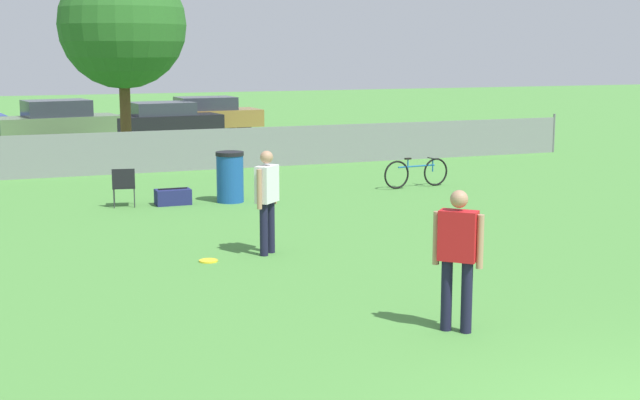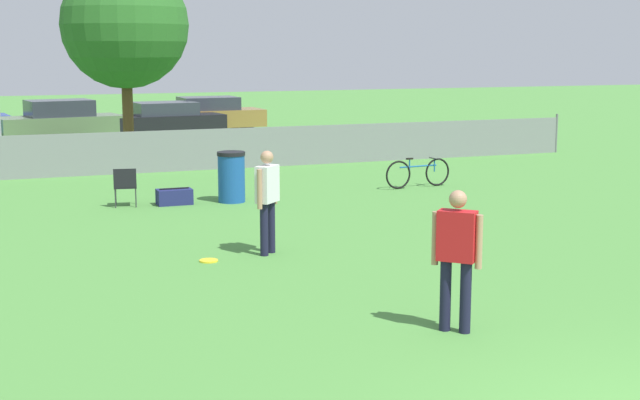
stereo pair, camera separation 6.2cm
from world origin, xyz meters
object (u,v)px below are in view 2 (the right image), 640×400
(gear_bag_sideline, at_px, (174,197))
(player_receiver_white, at_px, (267,195))
(frisbee_disc, at_px, (209,261))
(parked_car_dark, at_px, (165,120))
(tree_near_pole, at_px, (125,25))
(bicycle_sideline, at_px, (418,173))
(parked_car_olive, at_px, (60,122))
(parked_car_tan, at_px, (209,115))
(player_thrower_red, at_px, (457,250))
(folding_chair_sideline, at_px, (125,184))
(trash_bin, at_px, (231,177))

(gear_bag_sideline, bearing_deg, player_receiver_white, -85.36)
(frisbee_disc, bearing_deg, parked_car_dark, 80.30)
(tree_near_pole, height_order, frisbee_disc, tree_near_pole)
(bicycle_sideline, relative_size, parked_car_olive, 0.40)
(parked_car_dark, height_order, parked_car_tan, parked_car_tan)
(player_receiver_white, bearing_deg, player_thrower_red, -124.29)
(player_receiver_white, bearing_deg, parked_car_dark, 38.89)
(bicycle_sideline, xyz_separation_m, parked_car_olive, (-6.86, 13.63, 0.35))
(player_receiver_white, bearing_deg, folding_chair_sideline, 60.96)
(gear_bag_sideline, bearing_deg, tree_near_pole, 86.77)
(parked_car_dark, bearing_deg, frisbee_disc, -105.26)
(folding_chair_sideline, relative_size, parked_car_dark, 0.19)
(folding_chair_sideline, distance_m, parked_car_dark, 14.74)
(frisbee_disc, bearing_deg, tree_near_pole, 85.54)
(tree_near_pole, relative_size, parked_car_tan, 1.35)
(parked_car_dark, bearing_deg, tree_near_pole, -117.09)
(parked_car_olive, distance_m, parked_car_tan, 6.27)
(gear_bag_sideline, bearing_deg, parked_car_tan, 73.25)
(trash_bin, bearing_deg, parked_car_tan, 77.38)
(tree_near_pole, xyz_separation_m, trash_bin, (0.72, -8.74, -3.36))
(folding_chair_sideline, bearing_deg, bicycle_sideline, -169.33)
(player_receiver_white, relative_size, parked_car_dark, 0.38)
(folding_chair_sideline, height_order, gear_bag_sideline, folding_chair_sideline)
(player_receiver_white, height_order, bicycle_sideline, player_receiver_white)
(folding_chair_sideline, bearing_deg, tree_near_pole, -90.11)
(player_receiver_white, distance_m, frisbee_disc, 1.39)
(tree_near_pole, xyz_separation_m, folding_chair_sideline, (-1.48, -8.51, -3.44))
(tree_near_pole, xyz_separation_m, player_receiver_white, (-0.07, -13.68, -2.94))
(frisbee_disc, distance_m, parked_car_tan, 21.99)
(tree_near_pole, bearing_deg, trash_bin, -85.27)
(frisbee_disc, bearing_deg, parked_car_tan, 75.69)
(folding_chair_sideline, bearing_deg, gear_bag_sideline, -176.30)
(bicycle_sideline, relative_size, gear_bag_sideline, 2.41)
(parked_car_olive, bearing_deg, trash_bin, -89.65)
(gear_bag_sideline, relative_size, parked_car_olive, 0.17)
(tree_near_pole, height_order, player_thrower_red, tree_near_pole)
(frisbee_disc, height_order, folding_chair_sideline, folding_chair_sideline)
(bicycle_sideline, distance_m, trash_bin, 4.65)
(tree_near_pole, bearing_deg, player_thrower_red, -87.74)
(tree_near_pole, relative_size, player_thrower_red, 3.49)
(trash_bin, bearing_deg, frisbee_disc, -109.52)
(bicycle_sideline, height_order, parked_car_dark, parked_car_dark)
(gear_bag_sideline, height_order, parked_car_tan, parked_car_tan)
(bicycle_sideline, bearing_deg, frisbee_disc, -145.03)
(tree_near_pole, xyz_separation_m, frisbee_disc, (-1.08, -13.83, -3.89))
(player_receiver_white, xyz_separation_m, frisbee_disc, (-1.00, -0.15, -0.95))
(player_receiver_white, bearing_deg, bicycle_sideline, -0.05)
(folding_chair_sideline, relative_size, parked_car_olive, 0.19)
(parked_car_olive, bearing_deg, player_thrower_red, -93.29)
(parked_car_tan, bearing_deg, player_thrower_red, -99.88)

